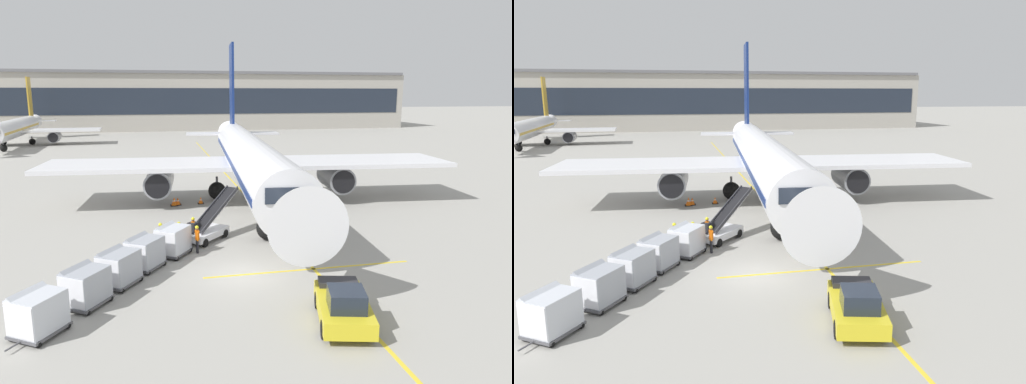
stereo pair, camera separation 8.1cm
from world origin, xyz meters
TOP-DOWN VIEW (x-y plane):
  - ground_plane at (0.00, 0.00)m, footprint 600.00×600.00m
  - parked_airplane at (3.93, 17.64)m, footprint 36.66×46.47m
  - belt_loader at (-1.09, 6.85)m, footprint 4.40×4.75m
  - baggage_cart_lead at (-3.55, 4.15)m, footprint 2.43×2.72m
  - baggage_cart_second at (-5.18, 2.20)m, footprint 2.43×2.72m
  - baggage_cart_third at (-6.45, 0.11)m, footprint 2.43×2.72m
  - baggage_cart_fourth at (-7.79, -2.03)m, footprint 2.43×2.72m
  - baggage_cart_fifth at (-9.32, -4.46)m, footprint 2.43×2.72m
  - pushback_tug at (3.20, -6.19)m, footprint 3.12×4.78m
  - ground_crew_by_loader at (-2.04, 4.29)m, footprint 0.27×0.57m
  - ground_crew_by_carts at (-3.07, 5.43)m, footprint 0.57×0.28m
  - ground_crew_marshaller at (-2.10, 6.33)m, footprint 0.33×0.56m
  - ground_crew_wingwalker at (-4.22, 5.40)m, footprint 0.53×0.38m
  - safety_cone_engine_keepout at (-0.50, 17.47)m, footprint 0.54×0.54m
  - safety_cone_wingtip at (-2.52, 17.42)m, footprint 0.60×0.60m
  - safety_cone_nose_mark at (-2.85, 17.24)m, footprint 0.68×0.68m
  - apron_guidance_line_lead_in at (4.10, 16.80)m, footprint 0.20×110.00m
  - apron_guidance_line_stop_bar at (3.86, 0.11)m, footprint 12.00×0.20m
  - terminal_building at (3.98, 111.86)m, footprint 124.06×22.25m
  - distant_airplane at (-29.77, 73.12)m, footprint 30.96×39.83m

SIDE VIEW (x-z plane):
  - ground_plane at x=0.00m, z-range 0.00..0.00m
  - apron_guidance_line_lead_in at x=4.10m, z-range 0.00..0.01m
  - apron_guidance_line_stop_bar at x=3.86m, z-range 0.00..0.01m
  - safety_cone_engine_keepout at x=-0.50m, z-range -0.01..0.61m
  - safety_cone_wingtip at x=-2.52m, z-range -0.01..0.67m
  - safety_cone_nose_mark at x=-2.85m, z-range -0.01..0.75m
  - pushback_tug at x=3.20m, z-range -0.09..1.74m
  - belt_loader at x=-1.09m, z-range -0.70..2.47m
  - ground_crew_by_loader at x=-2.04m, z-range 0.13..1.87m
  - ground_crew_by_carts at x=-3.07m, z-range 0.13..1.87m
  - ground_crew_marshaller at x=-2.10m, z-range 0.13..1.87m
  - ground_crew_wingwalker at x=-4.22m, z-range 0.13..1.87m
  - baggage_cart_lead at x=-3.55m, z-range 0.04..1.96m
  - baggage_cart_second at x=-5.18m, z-range 0.04..1.96m
  - baggage_cart_third at x=-6.45m, z-range 0.04..1.96m
  - baggage_cart_fourth at x=-7.79m, z-range 0.04..1.96m
  - baggage_cart_fifth at x=-9.32m, z-range 0.04..1.96m
  - distant_airplane at x=-29.77m, z-range -3.40..9.85m
  - parked_airplane at x=3.93m, z-range -3.92..11.85m
  - terminal_building at x=3.98m, z-range -0.05..15.41m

